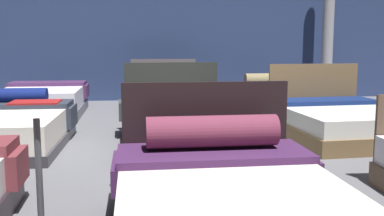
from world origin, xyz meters
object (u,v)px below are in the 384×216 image
Objects in this scene: bed_6 at (43,101)px; bed_8 at (281,98)px; bed_3 at (0,129)px; bed_5 at (340,122)px; price_sign at (40,201)px; bed_4 at (179,123)px; support_pillar at (328,27)px; bed_1 at (225,198)px; bed_7 at (164,100)px.

bed_6 is 4.73m from bed_8.
bed_3 is 1.03× the size of bed_5.
bed_5 is (4.64, -0.06, -0.00)m from bed_3.
bed_8 is 2.06× the size of price_sign.
price_sign is (-1.19, -3.20, 0.11)m from bed_4.
bed_1 is at bearing -118.74° from support_pillar.
support_pillar is (1.59, 1.40, 1.51)m from bed_8.
price_sign is at bearing -124.60° from support_pillar.
bed_4 is 0.90× the size of bed_7.
bed_3 is at bearing -152.21° from bed_8.
bed_3 reaches higher than bed_8.
bed_5 is 0.58× the size of support_pillar.
bed_3 is 0.60× the size of support_pillar.
bed_3 is at bearing 176.20° from bed_5.
bed_8 is (4.73, 2.82, -0.01)m from bed_3.
bed_6 is at bearing 127.42° from bed_4.
bed_5 is at bearing 52.20° from bed_1.
bed_7 is 2.39m from bed_8.
bed_3 is at bearing 128.03° from bed_1.
bed_8 is at bearing -138.51° from support_pillar.
bed_5 is 2.02× the size of price_sign.
bed_7 is (2.34, 2.90, -0.01)m from bed_3.
bed_4 is 2.31m from bed_5.
bed_6 is 2.34m from bed_7.
bed_8 is (2.39, -0.08, 0.00)m from bed_7.
support_pillar is (3.97, 7.23, 1.49)m from bed_1.
bed_8 is (4.73, 0.01, -0.03)m from bed_6.
bed_5 reaches higher than bed_3.
support_pillar is (6.31, 1.42, 1.49)m from bed_6.
price_sign is at bearing -140.39° from bed_5.
bed_8 is 7.08m from price_sign.
bed_3 is 7.75m from support_pillar.
bed_8 is (2.40, 2.89, -0.04)m from bed_4.
price_sign is at bearing -167.34° from bed_1.
bed_6 is at bearing 177.17° from bed_8.
bed_4 is at bearing 69.67° from price_sign.
bed_4 is 3.76m from bed_8.
bed_3 is at bearing -125.72° from bed_7.
price_sign is (-1.21, -0.27, 0.13)m from bed_1.
bed_1 is 0.93× the size of bed_3.
bed_1 is 5.91m from bed_7.
bed_7 is (0.01, 2.98, -0.04)m from bed_4.
bed_1 is at bearing 12.67° from price_sign.
bed_4 is at bearing -51.38° from bed_6.
bed_5 reaches higher than bed_7.
support_pillar is (5.18, 7.50, 1.36)m from price_sign.
bed_4 is 3.42m from price_sign.
bed_4 reaches higher than bed_5.
bed_5 is (2.28, 2.95, -0.02)m from bed_1.
bed_3 is 2.08× the size of price_sign.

